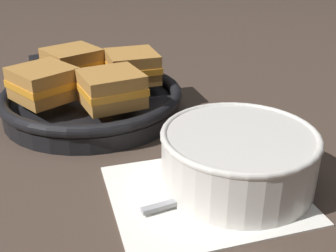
% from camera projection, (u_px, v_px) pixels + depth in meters
% --- Properties ---
extents(ground_plane, '(4.00, 4.00, 0.00)m').
position_uv_depth(ground_plane, '(184.00, 168.00, 0.52)').
color(ground_plane, '#47382D').
extents(napkin, '(0.23, 0.20, 0.00)m').
position_uv_depth(napkin, '(205.00, 193.00, 0.46)').
color(napkin, white).
rests_on(napkin, ground_plane).
extents(soup_bowl, '(0.17, 0.17, 0.07)m').
position_uv_depth(soup_bowl, '(238.00, 155.00, 0.47)').
color(soup_bowl, silver).
rests_on(soup_bowl, ground_plane).
extents(spoon, '(0.16, 0.06, 0.01)m').
position_uv_depth(spoon, '(235.00, 186.00, 0.47)').
color(spoon, '#9E9EA3').
rests_on(spoon, napkin).
extents(skillet, '(0.28, 0.37, 0.04)m').
position_uv_depth(skillet, '(92.00, 101.00, 0.65)').
color(skillet, black).
rests_on(skillet, ground_plane).
extents(sandwich_near_left, '(0.09, 0.09, 0.05)m').
position_uv_depth(sandwich_near_left, '(132.00, 66.00, 0.67)').
color(sandwich_near_left, '#B27A38').
rests_on(sandwich_near_left, skillet).
extents(sandwich_near_right, '(0.11, 0.11, 0.05)m').
position_uv_depth(sandwich_near_right, '(73.00, 63.00, 0.69)').
color(sandwich_near_right, '#B27A38').
rests_on(sandwich_near_right, skillet).
extents(sandwich_far_left, '(0.11, 0.11, 0.05)m').
position_uv_depth(sandwich_far_left, '(43.00, 83.00, 0.60)').
color(sandwich_far_left, '#B27A38').
rests_on(sandwich_far_left, skillet).
extents(sandwich_far_right, '(0.10, 0.10, 0.05)m').
position_uv_depth(sandwich_far_right, '(111.00, 88.00, 0.58)').
color(sandwich_far_right, '#B27A38').
rests_on(sandwich_far_right, skillet).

